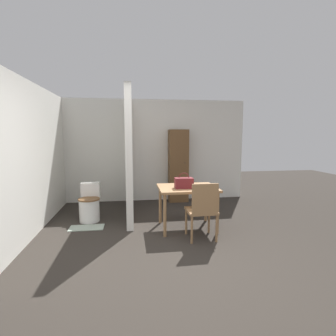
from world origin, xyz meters
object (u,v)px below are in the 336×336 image
dining_table (187,192)px  toilet (90,205)px  handbag (184,183)px  wooden_cabinet (178,166)px  wooden_chair (202,209)px

dining_table → toilet: bearing=158.7°
handbag → wooden_cabinet: 2.03m
wooden_cabinet → dining_table: bearing=-95.7°
dining_table → wooden_cabinet: wooden_cabinet is taller
handbag → wooden_cabinet: bearing=82.3°
wooden_cabinet → wooden_chair: bearing=-91.6°
dining_table → toilet: dining_table is taller
wooden_chair → wooden_cabinet: 2.49m
dining_table → handbag: size_ratio=3.29×
wooden_chair → wooden_cabinet: size_ratio=0.52×
wooden_chair → handbag: 0.59m
dining_table → wooden_cabinet: (0.19, 1.92, 0.23)m
wooden_chair → dining_table: bearing=102.3°
wooden_chair → wooden_cabinet: wooden_cabinet is taller
wooden_chair → handbag: size_ratio=3.03×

